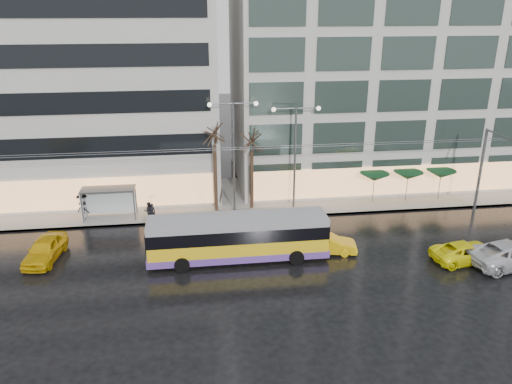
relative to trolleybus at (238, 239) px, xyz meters
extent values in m
plane|color=black|center=(-1.49, -2.52, -1.50)|extent=(140.00, 140.00, 0.00)
cube|color=gray|center=(0.51, 11.48, -1.43)|extent=(80.00, 10.00, 0.15)
cube|color=slate|center=(0.51, 6.53, -1.43)|extent=(80.00, 0.10, 0.15)
cube|color=#AFADA7|center=(-17.49, 16.48, 9.65)|extent=(34.00, 14.00, 22.00)
cube|color=#AFADA7|center=(17.51, 16.48, 11.15)|extent=(32.00, 14.00, 25.00)
cube|color=gold|center=(0.00, 0.00, -0.46)|extent=(11.88, 2.51, 1.48)
cube|color=#5F3C97|center=(0.00, 0.00, -0.96)|extent=(11.92, 2.55, 0.49)
cube|color=black|center=(0.00, 0.00, 0.62)|extent=(11.90, 2.53, 0.89)
cube|color=gray|center=(0.00, 0.00, 1.32)|extent=(11.88, 2.51, 0.49)
cube|color=black|center=(5.97, 0.02, 0.48)|extent=(0.07, 2.28, 1.29)
cube|color=black|center=(-5.97, -0.02, 0.48)|extent=(0.07, 2.28, 1.29)
cylinder|color=black|center=(3.76, 1.25, -1.01)|extent=(0.99, 0.35, 0.99)
cylinder|color=black|center=(3.76, -1.22, -1.01)|extent=(0.99, 0.35, 0.99)
cylinder|color=black|center=(-3.76, 1.22, -1.01)|extent=(0.99, 0.35, 0.99)
cylinder|color=black|center=(-3.76, -1.25, -1.01)|extent=(0.99, 0.35, 0.99)
cylinder|color=#595B60|center=(-0.99, 0.94, 2.75)|extent=(0.07, 3.68, 2.60)
cylinder|color=#595B60|center=(-0.99, 1.43, 2.75)|extent=(0.07, 3.68, 2.60)
cylinder|color=#595B60|center=(20.51, 5.98, 2.00)|extent=(0.24, 0.24, 7.00)
cube|color=#595B60|center=(20.51, 3.48, 5.40)|extent=(0.10, 5.00, 0.10)
cylinder|color=#595B60|center=(-0.49, 3.23, 5.30)|extent=(42.00, 0.04, 0.04)
cylinder|color=#595B60|center=(-0.49, 3.73, 5.30)|extent=(42.00, 0.04, 0.04)
cube|color=#595B60|center=(-9.49, 7.98, 1.10)|extent=(4.20, 1.60, 0.12)
cube|color=silver|center=(-9.49, 8.68, -0.15)|extent=(4.00, 0.05, 2.20)
cube|color=white|center=(-11.54, 7.98, -0.15)|extent=(0.10, 1.40, 2.20)
cylinder|color=#595B60|center=(-11.49, 7.28, -0.15)|extent=(0.10, 0.10, 2.40)
cylinder|color=#595B60|center=(-11.49, 8.68, -0.15)|extent=(0.10, 0.10, 2.40)
cylinder|color=#595B60|center=(-7.49, 7.28, -0.15)|extent=(0.10, 0.10, 2.40)
cylinder|color=#595B60|center=(-7.49, 8.68, -0.15)|extent=(0.10, 0.10, 2.40)
cylinder|color=#595B60|center=(0.51, 8.28, 3.15)|extent=(0.18, 0.18, 9.00)
cylinder|color=#595B60|center=(-0.39, 8.28, 7.55)|extent=(1.80, 0.10, 0.10)
cylinder|color=#595B60|center=(1.41, 8.28, 7.55)|extent=(1.80, 0.10, 0.10)
sphere|color=#FFF2CC|center=(-1.29, 8.28, 7.50)|extent=(0.36, 0.36, 0.36)
sphere|color=#FFF2CC|center=(2.31, 8.28, 7.50)|extent=(0.36, 0.36, 0.36)
cylinder|color=#595B60|center=(5.51, 8.28, 2.90)|extent=(0.18, 0.18, 8.50)
cylinder|color=#595B60|center=(4.61, 8.28, 7.05)|extent=(1.80, 0.10, 0.10)
cylinder|color=#595B60|center=(6.41, 8.28, 7.05)|extent=(1.80, 0.10, 0.10)
sphere|color=#FFF2CC|center=(3.71, 8.28, 7.00)|extent=(0.36, 0.36, 0.36)
sphere|color=#FFF2CC|center=(7.31, 8.28, 7.00)|extent=(0.36, 0.36, 0.36)
cylinder|color=black|center=(-0.99, 8.48, 1.45)|extent=(0.28, 0.28, 5.60)
cylinder|color=black|center=(2.01, 8.68, 1.10)|extent=(0.28, 0.28, 4.90)
cylinder|color=#595B60|center=(12.51, 8.48, -0.25)|extent=(0.06, 0.06, 2.20)
cone|color=#103D1E|center=(12.51, 8.48, 0.95)|extent=(2.50, 2.50, 0.70)
cylinder|color=#595B60|center=(15.51, 8.48, -0.25)|extent=(0.06, 0.06, 2.20)
cone|color=#103D1E|center=(15.51, 8.48, 0.95)|extent=(2.50, 2.50, 0.70)
cylinder|color=#595B60|center=(18.51, 8.48, -0.25)|extent=(0.06, 0.06, 2.20)
cone|color=#103D1E|center=(18.51, 8.48, 0.95)|extent=(2.50, 2.50, 0.70)
imported|color=gold|center=(-12.90, 1.61, -0.73)|extent=(2.44, 4.77, 1.56)
imported|color=yellow|center=(6.20, 0.13, -0.83)|extent=(4.28, 2.15, 1.35)
imported|color=#FFF70D|center=(15.12, -2.26, -0.85)|extent=(4.96, 2.74, 1.32)
imported|color=silver|center=(17.80, -3.17, -0.69)|extent=(6.17, 3.50, 1.62)
imported|color=black|center=(-6.13, 6.88, -0.61)|extent=(0.56, 0.38, 1.49)
imported|color=#F15069|center=(-6.13, 6.88, 0.40)|extent=(1.00, 1.01, 0.88)
imported|color=black|center=(-6.41, 7.19, -0.60)|extent=(0.81, 0.67, 1.50)
imported|color=black|center=(-11.59, 8.04, -0.60)|extent=(1.11, 0.86, 1.51)
imported|color=black|center=(-11.59, 8.04, 0.40)|extent=(1.05, 1.05, 0.72)
camera|label=1|loc=(-2.73, -30.00, 14.68)|focal=35.00mm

